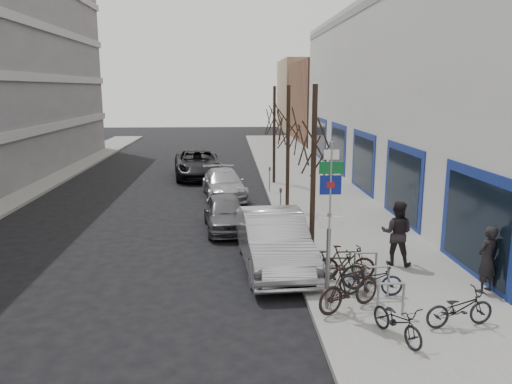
{
  "coord_description": "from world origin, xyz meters",
  "views": [
    {
      "loc": [
        0.07,
        -11.17,
        5.38
      ],
      "look_at": [
        0.96,
        5.01,
        2.0
      ],
      "focal_mm": 35.0,
      "sensor_mm": 36.0,
      "label": 1
    }
  ],
  "objects": [
    {
      "name": "sidewalk_east",
      "position": [
        4.5,
        10.0,
        0.07
      ],
      "size": [
        5.0,
        70.0,
        0.15
      ],
      "primitive_type": "cube",
      "color": "slate",
      "rests_on": "ground"
    },
    {
      "name": "bike_far_curb",
      "position": [
        5.17,
        -1.09,
        0.65
      ],
      "size": [
        1.69,
        0.74,
        1.0
      ],
      "primitive_type": "imported",
      "rotation": [
        0.0,
        0.0,
        1.73
      ],
      "color": "black",
      "rests_on": "sidewalk_east"
    },
    {
      "name": "lane_car",
      "position": [
        -1.83,
        19.28,
        0.83
      ],
      "size": [
        3.45,
        6.29,
        1.67
      ],
      "primitive_type": "imported",
      "rotation": [
        0.0,
        0.0,
        0.12
      ],
      "color": "black",
      "rests_on": "ground"
    },
    {
      "name": "parked_car_mid",
      "position": [
        -0.08,
        7.56,
        0.66
      ],
      "size": [
        1.95,
        4.03,
        1.33
      ],
      "primitive_type": "imported",
      "rotation": [
        0.0,
        0.0,
        0.1
      ],
      "color": "#545359",
      "rests_on": "ground"
    },
    {
      "name": "tree_far",
      "position": [
        2.6,
        16.5,
        4.1
      ],
      "size": [
        1.8,
        1.8,
        5.5
      ],
      "color": "black",
      "rests_on": "ground"
    },
    {
      "name": "bike_rack",
      "position": [
        3.8,
        0.6,
        0.66
      ],
      "size": [
        0.66,
        2.26,
        0.83
      ],
      "color": "gray",
      "rests_on": "sidewalk_east"
    },
    {
      "name": "meter_back",
      "position": [
        2.15,
        14.0,
        0.92
      ],
      "size": [
        0.1,
        0.08,
        1.27
      ],
      "color": "gray",
      "rests_on": "sidewalk_east"
    },
    {
      "name": "highway_sign_pole",
      "position": [
        2.4,
        -0.01,
        2.46
      ],
      "size": [
        0.55,
        0.1,
        4.2
      ],
      "color": "gray",
      "rests_on": "ground"
    },
    {
      "name": "bike_mid_inner",
      "position": [
        2.78,
        1.09,
        0.71
      ],
      "size": [
        1.85,
        0.62,
        1.11
      ],
      "primitive_type": "imported",
      "rotation": [
        0.0,
        0.0,
        1.53
      ],
      "color": "black",
      "rests_on": "sidewalk_east"
    },
    {
      "name": "meter_mid",
      "position": [
        2.15,
        8.5,
        0.92
      ],
      "size": [
        0.1,
        0.08,
        1.27
      ],
      "color": "gray",
      "rests_on": "sidewalk_east"
    },
    {
      "name": "bike_near_right",
      "position": [
        2.91,
        -0.12,
        0.72
      ],
      "size": [
        1.93,
        1.42,
        1.15
      ],
      "primitive_type": "imported",
      "rotation": [
        0.0,
        0.0,
        2.08
      ],
      "color": "black",
      "rests_on": "sidewalk_east"
    },
    {
      "name": "ground",
      "position": [
        0.0,
        0.0,
        0.0
      ],
      "size": [
        120.0,
        120.0,
        0.0
      ],
      "primitive_type": "plane",
      "color": "black",
      "rests_on": "ground"
    },
    {
      "name": "pedestrian_far",
      "position": [
        5.07,
        2.95,
        1.14
      ],
      "size": [
        0.87,
        0.75,
        1.98
      ],
      "primitive_type": "imported",
      "rotation": [
        0.0,
        0.0,
        2.72
      ],
      "color": "black",
      "rests_on": "sidewalk_east"
    },
    {
      "name": "bike_near_left",
      "position": [
        3.6,
        -1.58,
        0.62
      ],
      "size": [
        0.99,
        1.62,
        0.95
      ],
      "primitive_type": "imported",
      "rotation": [
        0.0,
        0.0,
        0.36
      ],
      "color": "black",
      "rests_on": "sidewalk_east"
    },
    {
      "name": "parked_car_front",
      "position": [
        1.4,
        3.25,
        0.86
      ],
      "size": [
        2.21,
        5.36,
        1.72
      ],
      "primitive_type": "imported",
      "rotation": [
        0.0,
        0.0,
        0.07
      ],
      "color": "#AFAFB4",
      "rests_on": "ground"
    },
    {
      "name": "bike_mid_curb",
      "position": [
        3.67,
        0.71,
        0.64
      ],
      "size": [
        1.66,
        0.67,
        0.99
      ],
      "primitive_type": "imported",
      "rotation": [
        0.0,
        0.0,
        1.46
      ],
      "color": "black",
      "rests_on": "sidewalk_east"
    },
    {
      "name": "pedestrian_near",
      "position": [
        6.72,
        0.77,
        1.04
      ],
      "size": [
        0.77,
        0.68,
        1.78
      ],
      "primitive_type": "imported",
      "rotation": [
        0.0,
        0.0,
        3.64
      ],
      "color": "black",
      "rests_on": "sidewalk_east"
    },
    {
      "name": "meter_front",
      "position": [
        2.15,
        3.0,
        0.92
      ],
      "size": [
        0.1,
        0.08,
        1.27
      ],
      "color": "gray",
      "rests_on": "sidewalk_east"
    },
    {
      "name": "tan_building_far",
      "position": [
        13.5,
        55.0,
        4.5
      ],
      "size": [
        13.0,
        12.0,
        9.0
      ],
      "primitive_type": "cube",
      "color": "#937A5B",
      "rests_on": "ground"
    },
    {
      "name": "tree_mid",
      "position": [
        2.6,
        10.0,
        4.1
      ],
      "size": [
        1.8,
        1.8,
        5.5
      ],
      "color": "black",
      "rests_on": "ground"
    },
    {
      "name": "brick_building_far",
      "position": [
        13.0,
        40.0,
        4.0
      ],
      "size": [
        12.0,
        14.0,
        8.0
      ],
      "primitive_type": "cube",
      "color": "brown",
      "rests_on": "ground"
    },
    {
      "name": "parked_car_back",
      "position": [
        -0.2,
        13.45,
        0.69
      ],
      "size": [
        2.55,
        4.95,
        1.37
      ],
      "primitive_type": "imported",
      "rotation": [
        0.0,
        0.0,
        0.14
      ],
      "color": "#A0A0A5",
      "rests_on": "ground"
    },
    {
      "name": "tree_near",
      "position": [
        2.6,
        3.5,
        4.1
      ],
      "size": [
        1.8,
        1.8,
        5.5
      ],
      "color": "black",
      "rests_on": "ground"
    },
    {
      "name": "bike_far_inner",
      "position": [
        3.27,
        1.79,
        0.66
      ],
      "size": [
        1.69,
        0.53,
        1.02
      ],
      "primitive_type": "imported",
      "rotation": [
        0.0,
        0.0,
        1.55
      ],
      "color": "black",
      "rests_on": "sidewalk_east"
    }
  ]
}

